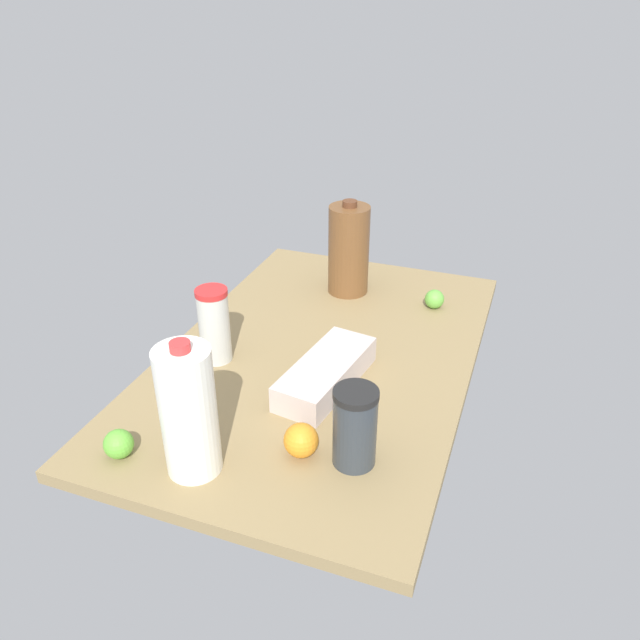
{
  "coord_description": "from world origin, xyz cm",
  "views": [
    {
      "loc": [
        -127.37,
        -46.6,
        89.59
      ],
      "look_at": [
        0.0,
        0.0,
        13.0
      ],
      "focal_mm": 35.0,
      "sensor_mm": 36.0,
      "label": 1
    }
  ],
  "objects_px": {
    "shaker_bottle": "(355,427)",
    "orange_beside_bowl": "(301,440)",
    "lime_near_front": "(434,299)",
    "lime_loose": "(119,444)",
    "egg_carton": "(326,373)",
    "tumbler_cup": "(214,325)",
    "chocolate_milk_jug": "(349,250)",
    "milk_jug": "(188,412)"
  },
  "relations": [
    {
      "from": "milk_jug",
      "to": "chocolate_milk_jug",
      "type": "height_order",
      "value": "milk_jug"
    },
    {
      "from": "lime_loose",
      "to": "orange_beside_bowl",
      "type": "bearing_deg",
      "value": -69.14
    },
    {
      "from": "orange_beside_bowl",
      "to": "shaker_bottle",
      "type": "bearing_deg",
      "value": -80.78
    },
    {
      "from": "egg_carton",
      "to": "shaker_bottle",
      "type": "height_order",
      "value": "shaker_bottle"
    },
    {
      "from": "lime_loose",
      "to": "tumbler_cup",
      "type": "bearing_deg",
      "value": -1.69
    },
    {
      "from": "egg_carton",
      "to": "orange_beside_bowl",
      "type": "height_order",
      "value": "orange_beside_bowl"
    },
    {
      "from": "chocolate_milk_jug",
      "to": "orange_beside_bowl",
      "type": "xyz_separation_m",
      "value": [
        -0.74,
        -0.14,
        -0.1
      ]
    },
    {
      "from": "shaker_bottle",
      "to": "lime_near_front",
      "type": "xyz_separation_m",
      "value": [
        0.7,
        -0.02,
        -0.06
      ]
    },
    {
      "from": "egg_carton",
      "to": "shaker_bottle",
      "type": "distance_m",
      "value": 0.28
    },
    {
      "from": "egg_carton",
      "to": "lime_loose",
      "type": "xyz_separation_m",
      "value": [
        -0.38,
        0.31,
        -0.0
      ]
    },
    {
      "from": "lime_near_front",
      "to": "orange_beside_bowl",
      "type": "bearing_deg",
      "value": 169.65
    },
    {
      "from": "chocolate_milk_jug",
      "to": "lime_loose",
      "type": "relative_size",
      "value": 4.72
    },
    {
      "from": "tumbler_cup",
      "to": "shaker_bottle",
      "type": "xyz_separation_m",
      "value": [
        -0.24,
        -0.44,
        -0.01
      ]
    },
    {
      "from": "lime_loose",
      "to": "chocolate_milk_jug",
      "type": "bearing_deg",
      "value": -13.25
    },
    {
      "from": "milk_jug",
      "to": "shaker_bottle",
      "type": "relative_size",
      "value": 1.69
    },
    {
      "from": "egg_carton",
      "to": "milk_jug",
      "type": "xyz_separation_m",
      "value": [
        -0.36,
        0.15,
        0.11
      ]
    },
    {
      "from": "tumbler_cup",
      "to": "lime_near_front",
      "type": "height_order",
      "value": "tumbler_cup"
    },
    {
      "from": "lime_near_front",
      "to": "shaker_bottle",
      "type": "bearing_deg",
      "value": 177.98
    },
    {
      "from": "lime_loose",
      "to": "egg_carton",
      "type": "bearing_deg",
      "value": -39.25
    },
    {
      "from": "milk_jug",
      "to": "orange_beside_bowl",
      "type": "relative_size",
      "value": 4.06
    },
    {
      "from": "egg_carton",
      "to": "orange_beside_bowl",
      "type": "relative_size",
      "value": 4.33
    },
    {
      "from": "egg_carton",
      "to": "lime_loose",
      "type": "relative_size",
      "value": 5.1
    },
    {
      "from": "milk_jug",
      "to": "lime_near_front",
      "type": "relative_size",
      "value": 5.19
    },
    {
      "from": "orange_beside_bowl",
      "to": "lime_loose",
      "type": "height_order",
      "value": "orange_beside_bowl"
    },
    {
      "from": "egg_carton",
      "to": "chocolate_milk_jug",
      "type": "bearing_deg",
      "value": 20.59
    },
    {
      "from": "chocolate_milk_jug",
      "to": "lime_loose",
      "type": "bearing_deg",
      "value": 166.75
    },
    {
      "from": "lime_near_front",
      "to": "lime_loose",
      "type": "xyz_separation_m",
      "value": [
        -0.85,
        0.48,
        0.0
      ]
    },
    {
      "from": "shaker_bottle",
      "to": "chocolate_milk_jug",
      "type": "distance_m",
      "value": 0.77
    },
    {
      "from": "shaker_bottle",
      "to": "orange_beside_bowl",
      "type": "bearing_deg",
      "value": 99.22
    },
    {
      "from": "lime_loose",
      "to": "milk_jug",
      "type": "bearing_deg",
      "value": -81.79
    },
    {
      "from": "lime_near_front",
      "to": "egg_carton",
      "type": "bearing_deg",
      "value": 160.63
    },
    {
      "from": "egg_carton",
      "to": "chocolate_milk_jug",
      "type": "distance_m",
      "value": 0.51
    },
    {
      "from": "lime_near_front",
      "to": "lime_loose",
      "type": "height_order",
      "value": "lime_loose"
    },
    {
      "from": "egg_carton",
      "to": "orange_beside_bowl",
      "type": "bearing_deg",
      "value": -163.34
    },
    {
      "from": "tumbler_cup",
      "to": "lime_loose",
      "type": "distance_m",
      "value": 0.4
    },
    {
      "from": "shaker_bottle",
      "to": "orange_beside_bowl",
      "type": "xyz_separation_m",
      "value": [
        -0.02,
        0.11,
        -0.05
      ]
    },
    {
      "from": "shaker_bottle",
      "to": "chocolate_milk_jug",
      "type": "bearing_deg",
      "value": 18.78
    },
    {
      "from": "shaker_bottle",
      "to": "orange_beside_bowl",
      "type": "relative_size",
      "value": 2.4
    },
    {
      "from": "milk_jug",
      "to": "shaker_bottle",
      "type": "height_order",
      "value": "milk_jug"
    },
    {
      "from": "tumbler_cup",
      "to": "lime_near_front",
      "type": "bearing_deg",
      "value": -45.18
    },
    {
      "from": "milk_jug",
      "to": "lime_near_front",
      "type": "distance_m",
      "value": 0.89
    },
    {
      "from": "egg_carton",
      "to": "milk_jug",
      "type": "bearing_deg",
      "value": 165.85
    }
  ]
}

